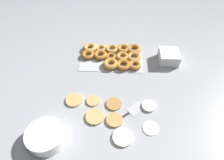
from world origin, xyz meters
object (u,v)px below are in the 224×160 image
Objects in this scene: batter_bowl at (45,136)px; pancake_3 at (114,104)px; pancake_1 at (151,128)px; pancake_5 at (74,100)px; pancake_6 at (93,101)px; pancake_2 at (95,117)px; spatula at (133,110)px; pancake_7 at (115,120)px; container_stack at (169,57)px; pancake_4 at (149,106)px; donut_tray at (114,56)px; pancake_0 at (123,137)px.

pancake_3 is at bearing -145.07° from batter_bowl.
pancake_1 is 0.90× the size of pancake_5.
pancake_1 is at bearing 153.26° from pancake_6.
spatula is (-0.22, -0.06, -0.00)m from pancake_2.
pancake_7 is (-0.01, 0.11, 0.00)m from pancake_3.
pancake_4 is at bearing 67.50° from container_stack.
donut_tray is at bearing -87.43° from pancake_7.
pancake_4 is at bearing 178.01° from pancake_3.
pancake_0 and pancake_4 have the same top height.
pancake_6 is (-0.12, -0.00, -0.00)m from pancake_5.
donut_tray is 0.48m from spatula.
pancake_3 is 0.99× the size of pancake_7.
pancake_5 is at bearing -3.20° from pancake_4.
pancake_6 is at bearing -8.49° from pancake_3.
pancake_5 is 0.36m from spatula.
pancake_3 is 0.42m from batter_bowl.
pancake_4 is at bearing 117.48° from donut_tray.
pancake_4 is 0.45m from pancake_5.
pancake_5 is 0.47m from donut_tray.
pancake_6 reaches higher than pancake_1.
pancake_7 is 0.38m from batter_bowl.
pancake_3 is 0.67× the size of container_stack.
pancake_7 is at bearing 54.10° from container_stack.
container_stack is at bearing -138.39° from batter_bowl.
pancake_7 is at bearing 153.14° from pancake_5.
pancake_1 is 0.45× the size of spatula.
pancake_5 is 0.28m from batter_bowl.
pancake_0 is 1.19× the size of pancake_1.
pancake_0 is 0.70m from container_stack.
pancake_4 reaches higher than pancake_1.
pancake_6 is 0.59× the size of container_stack.
donut_tray reaches higher than pancake_1.
pancake_1 is 1.09× the size of pancake_4.
pancake_5 is 0.72× the size of container_stack.
spatula is at bearing 166.52° from pancake_6.
pancake_0 is at bearing 53.13° from pancake_4.
pancake_3 and pancake_6 have the same top height.
container_stack reaches higher than pancake_0.
pancake_0 is 0.24× the size of donut_tray.
pancake_5 is (0.24, -0.02, 0.00)m from pancake_3.
pancake_7 is 0.67× the size of container_stack.
pancake_1 is 0.15m from spatula.
pancake_6 is (0.18, -0.23, -0.00)m from pancake_0.
pancake_0 is at bearing -147.95° from spatula.
batter_bowl reaches higher than pancake_4.
donut_tray is at bearing -83.70° from pancake_0.
pancake_5 is at bearing -26.86° from pancake_7.
pancake_1 is 0.86× the size of pancake_2.
donut_tray reaches higher than pancake_4.
pancake_2 is at bearing 45.71° from container_stack.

